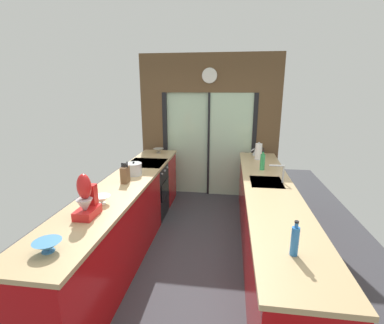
# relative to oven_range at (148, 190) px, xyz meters

# --- Properties ---
(ground_plane) EXTENTS (5.04, 7.60, 0.02)m
(ground_plane) POSITION_rel_oven_range_xyz_m (0.91, -0.65, -0.47)
(ground_plane) COLOR #38383D
(back_wall_unit) EXTENTS (2.64, 0.12, 2.70)m
(back_wall_unit) POSITION_rel_oven_range_xyz_m (0.91, 1.15, 1.07)
(back_wall_unit) COLOR brown
(back_wall_unit) RESTS_ON ground_plane
(left_counter_run) EXTENTS (0.62, 3.80, 0.92)m
(left_counter_run) POSITION_rel_oven_range_xyz_m (-0.00, -1.12, 0.01)
(left_counter_run) COLOR #AD0C0F
(left_counter_run) RESTS_ON ground_plane
(right_counter_run) EXTENTS (0.62, 3.80, 0.92)m
(right_counter_run) POSITION_rel_oven_range_xyz_m (1.82, -0.95, 0.01)
(right_counter_run) COLOR #AD0C0F
(right_counter_run) RESTS_ON ground_plane
(sink_faucet) EXTENTS (0.19, 0.02, 0.23)m
(sink_faucet) POSITION_rel_oven_range_xyz_m (1.96, -0.70, 0.62)
(sink_faucet) COLOR #B7BABC
(sink_faucet) RESTS_ON right_counter_run
(oven_range) EXTENTS (0.60, 0.60, 0.92)m
(oven_range) POSITION_rel_oven_range_xyz_m (0.00, 0.00, 0.00)
(oven_range) COLOR black
(oven_range) RESTS_ON ground_plane
(mixing_bowl_near) EXTENTS (0.21, 0.21, 0.08)m
(mixing_bowl_near) POSITION_rel_oven_range_xyz_m (0.02, -2.53, 0.51)
(mixing_bowl_near) COLOR teal
(mixing_bowl_near) RESTS_ON left_counter_run
(mixing_bowl_mid) EXTENTS (0.18, 0.18, 0.09)m
(mixing_bowl_mid) POSITION_rel_oven_range_xyz_m (0.02, -1.65, 0.51)
(mixing_bowl_mid) COLOR silver
(mixing_bowl_mid) RESTS_ON left_counter_run
(mixing_bowl_far) EXTENTS (0.19, 0.19, 0.09)m
(mixing_bowl_far) POSITION_rel_oven_range_xyz_m (0.02, 0.70, 0.51)
(mixing_bowl_far) COLOR gray
(mixing_bowl_far) RESTS_ON left_counter_run
(knife_block) EXTENTS (0.09, 0.14, 0.28)m
(knife_block) POSITION_rel_oven_range_xyz_m (0.02, -0.97, 0.57)
(knife_block) COLOR brown
(knife_block) RESTS_ON left_counter_run
(stand_mixer) EXTENTS (0.17, 0.27, 0.42)m
(stand_mixer) POSITION_rel_oven_range_xyz_m (0.02, -1.94, 0.63)
(stand_mixer) COLOR red
(stand_mixer) RESTS_ON left_counter_run
(stock_pot) EXTENTS (0.22, 0.22, 0.19)m
(stock_pot) POSITION_rel_oven_range_xyz_m (0.02, -0.65, 0.55)
(stock_pot) COLOR #B7BABC
(stock_pot) RESTS_ON left_counter_run
(kettle) EXTENTS (0.24, 0.16, 0.19)m
(kettle) POSITION_rel_oven_range_xyz_m (1.80, 0.78, 0.55)
(kettle) COLOR #B7BABC
(kettle) RESTS_ON right_counter_run
(soap_bottle_near) EXTENTS (0.06, 0.06, 0.27)m
(soap_bottle_near) POSITION_rel_oven_range_xyz_m (1.80, -2.32, 0.58)
(soap_bottle_near) COLOR #286BB7
(soap_bottle_near) RESTS_ON right_counter_run
(soap_bottle_far) EXTENTS (0.07, 0.07, 0.28)m
(soap_bottle_far) POSITION_rel_oven_range_xyz_m (1.80, -0.16, 0.59)
(soap_bottle_far) COLOR #339E56
(soap_bottle_far) RESTS_ON right_counter_run
(paper_towel_roll) EXTENTS (0.13, 0.13, 0.29)m
(paper_towel_roll) POSITION_rel_oven_range_xyz_m (1.80, 0.48, 0.60)
(paper_towel_roll) COLOR #B7BABC
(paper_towel_roll) RESTS_ON right_counter_run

